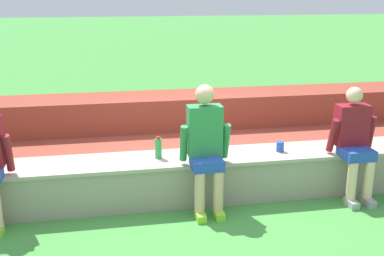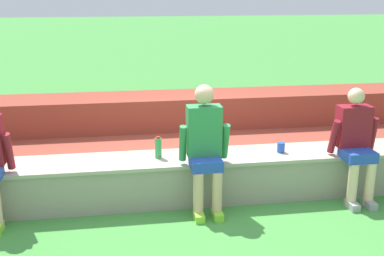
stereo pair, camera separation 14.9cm
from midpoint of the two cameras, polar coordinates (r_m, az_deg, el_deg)
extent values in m
plane|color=#428E3D|center=(5.56, 1.77, -9.52)|extent=(80.00, 80.00, 0.00)
cube|color=gray|center=(5.72, 1.24, -5.88)|extent=(7.83, 0.60, 0.52)
cube|color=#ABA28E|center=(5.63, 1.26, -3.55)|extent=(7.87, 0.64, 0.04)
cube|color=brown|center=(6.46, 0.01, -3.52)|extent=(10.54, 0.78, 0.47)
cube|color=brown|center=(7.12, -0.97, 0.33)|extent=(10.54, 0.78, 0.93)
cylinder|color=maroon|center=(5.35, -20.14, -2.60)|extent=(0.08, 0.18, 0.43)
cylinder|color=#DBAD89|center=(5.24, 1.59, -8.03)|extent=(0.11, 0.11, 0.52)
cylinder|color=#DBAD89|center=(5.28, 3.80, -7.88)|extent=(0.11, 0.11, 0.52)
cube|color=#8CD833|center=(5.30, 1.65, -10.39)|extent=(0.10, 0.22, 0.08)
cube|color=#8CD833|center=(5.33, 3.85, -10.22)|extent=(0.10, 0.22, 0.08)
cube|color=#2347B2|center=(5.26, 2.45, -4.20)|extent=(0.34, 0.33, 0.12)
cube|color=#2D7F47|center=(5.26, 2.24, -0.33)|extent=(0.37, 0.20, 0.56)
sphere|color=#DBAD89|center=(5.16, 2.29, 4.00)|extent=(0.21, 0.21, 0.21)
cylinder|color=#2D7F47|center=(5.24, -0.28, -1.83)|extent=(0.08, 0.17, 0.43)
cylinder|color=#2D7F47|center=(5.33, 4.76, -1.58)|extent=(0.08, 0.20, 0.43)
cylinder|color=beige|center=(5.80, 19.17, -6.48)|extent=(0.11, 0.11, 0.52)
cylinder|color=beige|center=(5.90, 20.98, -6.29)|extent=(0.11, 0.11, 0.52)
cube|color=#99999E|center=(5.86, 19.15, -8.63)|extent=(0.10, 0.22, 0.08)
cube|color=#99999E|center=(5.96, 20.95, -8.40)|extent=(0.10, 0.22, 0.08)
cube|color=#2347B2|center=(5.86, 19.74, -3.03)|extent=(0.34, 0.33, 0.12)
cube|color=maroon|center=(5.91, 19.26, 0.21)|extent=(0.38, 0.20, 0.48)
sphere|color=beige|center=(5.83, 19.58, 3.58)|extent=(0.19, 0.19, 0.19)
cylinder|color=maroon|center=(5.82, 17.16, -0.97)|extent=(0.08, 0.19, 0.43)
cylinder|color=maroon|center=(6.04, 21.26, -0.74)|extent=(0.08, 0.14, 0.43)
cylinder|color=green|center=(5.54, -3.24, -2.40)|extent=(0.08, 0.08, 0.24)
cylinder|color=red|center=(5.50, -3.27, -1.13)|extent=(0.05, 0.05, 0.02)
cylinder|color=blue|center=(5.85, 11.21, -2.28)|extent=(0.09, 0.09, 0.12)
camera|label=1|loc=(0.07, -89.22, 0.22)|focal=45.02mm
camera|label=2|loc=(0.07, 90.78, -0.22)|focal=45.02mm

